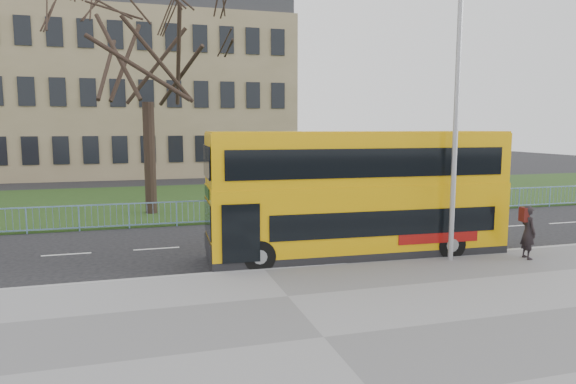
% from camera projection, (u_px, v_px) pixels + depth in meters
% --- Properties ---
extents(ground, '(120.00, 120.00, 0.00)m').
position_uv_depth(ground, '(253.00, 260.00, 16.84)').
color(ground, black).
rests_on(ground, ground).
extents(pavement, '(80.00, 10.50, 0.12)m').
position_uv_depth(pavement, '(324.00, 340.00, 10.40)').
color(pavement, slate).
rests_on(pavement, ground).
extents(kerb, '(80.00, 0.20, 0.14)m').
position_uv_depth(kerb, '(264.00, 271.00, 15.35)').
color(kerb, gray).
rests_on(kerb, ground).
extents(grass_verge, '(80.00, 15.40, 0.08)m').
position_uv_depth(grass_verge, '(202.00, 200.00, 30.46)').
color(grass_verge, '#1F3714').
rests_on(grass_verge, ground).
extents(guard_railing, '(40.00, 0.12, 1.10)m').
position_uv_depth(guard_railing, '(222.00, 212.00, 23.06)').
color(guard_railing, '#6E96C3').
rests_on(guard_railing, ground).
extents(bare_tree, '(9.09, 9.09, 12.98)m').
position_uv_depth(bare_tree, '(147.00, 80.00, 24.71)').
color(bare_tree, black).
rests_on(bare_tree, grass_verge).
extents(civic_building, '(30.00, 15.00, 14.00)m').
position_uv_depth(civic_building, '(121.00, 98.00, 47.93)').
color(civic_building, '#817252').
rests_on(civic_building, ground).
extents(yellow_bus, '(9.98, 2.77, 4.15)m').
position_uv_depth(yellow_bus, '(358.00, 191.00, 17.02)').
color(yellow_bus, '#DB9F09').
rests_on(yellow_bus, ground).
extents(pedestrian, '(0.50, 0.69, 1.73)m').
position_uv_depth(pedestrian, '(528.00, 232.00, 16.46)').
color(pedestrian, black).
rests_on(pedestrian, pavement).
extents(street_lamp, '(1.76, 0.19, 8.33)m').
position_uv_depth(street_lamp, '(453.00, 116.00, 15.83)').
color(street_lamp, '#989AA1').
rests_on(street_lamp, pavement).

